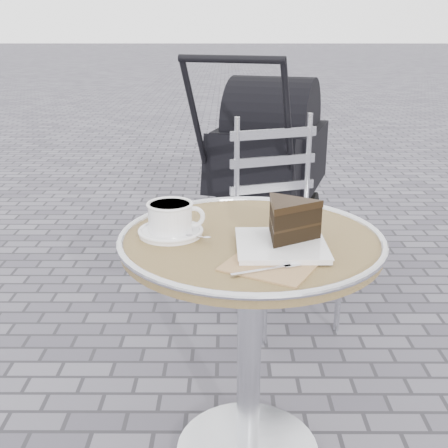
{
  "coord_description": "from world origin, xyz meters",
  "views": [
    {
      "loc": [
        -0.07,
        -1.41,
        1.27
      ],
      "look_at": [
        -0.07,
        -0.03,
        0.78
      ],
      "focal_mm": 45.0,
      "sensor_mm": 36.0,
      "label": 1
    }
  ],
  "objects_px": {
    "bistro_chair": "(279,196)",
    "baby_stroller": "(266,167)",
    "cake_plate_set": "(287,226)",
    "cafe_table": "(250,292)",
    "cappuccino_set": "(171,221)"
  },
  "relations": [
    {
      "from": "cappuccino_set",
      "to": "cake_plate_set",
      "type": "xyz_separation_m",
      "value": [
        0.3,
        -0.08,
        0.02
      ]
    },
    {
      "from": "bistro_chair",
      "to": "baby_stroller",
      "type": "distance_m",
      "value": 0.71
    },
    {
      "from": "cake_plate_set",
      "to": "baby_stroller",
      "type": "relative_size",
      "value": 0.29
    },
    {
      "from": "cafe_table",
      "to": "cappuccino_set",
      "type": "relative_size",
      "value": 3.86
    },
    {
      "from": "cappuccino_set",
      "to": "cake_plate_set",
      "type": "height_order",
      "value": "cake_plate_set"
    },
    {
      "from": "cake_plate_set",
      "to": "baby_stroller",
      "type": "bearing_deg",
      "value": 86.86
    },
    {
      "from": "cafe_table",
      "to": "cappuccino_set",
      "type": "bearing_deg",
      "value": 174.94
    },
    {
      "from": "cafe_table",
      "to": "cake_plate_set",
      "type": "relative_size",
      "value": 2.14
    },
    {
      "from": "cappuccino_set",
      "to": "bistro_chair",
      "type": "xyz_separation_m",
      "value": [
        0.38,
        0.94,
        -0.21
      ]
    },
    {
      "from": "cappuccino_set",
      "to": "bistro_chair",
      "type": "distance_m",
      "value": 1.04
    },
    {
      "from": "cappuccino_set",
      "to": "bistro_chair",
      "type": "relative_size",
      "value": 0.21
    },
    {
      "from": "cake_plate_set",
      "to": "cappuccino_set",
      "type": "bearing_deg",
      "value": 163.79
    },
    {
      "from": "cafe_table",
      "to": "cake_plate_set",
      "type": "xyz_separation_m",
      "value": [
        0.09,
        -0.06,
        0.22
      ]
    },
    {
      "from": "bistro_chair",
      "to": "baby_stroller",
      "type": "xyz_separation_m",
      "value": [
        -0.01,
        0.71,
        -0.04
      ]
    },
    {
      "from": "baby_stroller",
      "to": "cake_plate_set",
      "type": "bearing_deg",
      "value": -74.61
    }
  ]
}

